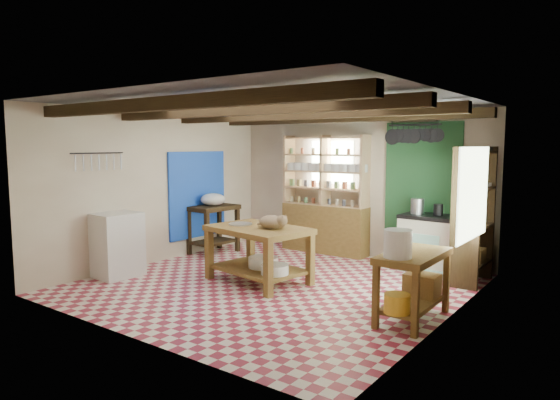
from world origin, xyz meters
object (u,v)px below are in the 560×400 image
Objects in this scene: prep_table at (213,229)px; right_counter at (413,286)px; stove at (431,243)px; cat at (273,222)px; work_table at (259,254)px; white_cabinet at (117,245)px.

prep_table is 4.56m from right_counter.
prep_table is at bearing -160.23° from stove.
stove is at bearing 53.41° from cat.
prep_table is at bearing 153.85° from cat.
white_cabinet is (-1.95, -1.05, 0.08)m from work_table.
white_cabinet is 0.89× the size of right_counter.
cat is at bearing 29.31° from white_cabinet.
white_cabinet is at bearing -169.40° from right_counter.
white_cabinet is 2.48m from cat.
cat is (-2.20, 0.22, 0.52)m from right_counter.
prep_table is (-3.75, -1.12, -0.00)m from stove.
prep_table is 0.91× the size of white_cabinet.
cat reaches higher than prep_table.
stove is 2.71m from cat.
work_table is 1.57× the size of stove.
right_counter is at bearing -12.97° from prep_table.
prep_table is (-1.93, 1.05, 0.04)m from work_table.
work_table is 1.47× the size of white_cabinet.
prep_table reaches higher than right_counter.
white_cabinet is at bearing -87.49° from prep_table.
right_counter is at bearing 14.43° from white_cabinet.
stove is at bearing 19.76° from prep_table.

